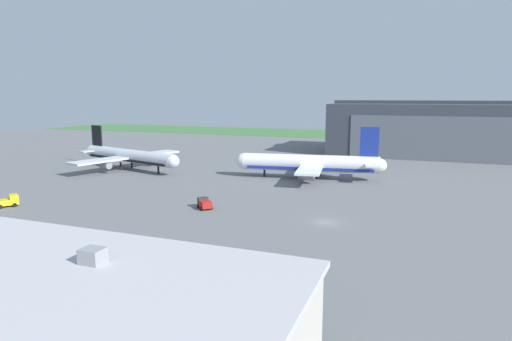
{
  "coord_description": "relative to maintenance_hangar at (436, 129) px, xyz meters",
  "views": [
    {
      "loc": [
        14.23,
        -71.15,
        21.27
      ],
      "look_at": [
        -19.47,
        17.34,
        5.05
      ],
      "focal_mm": 30.4,
      "sensor_mm": 36.0,
      "label": 1
    }
  ],
  "objects": [
    {
      "name": "airliner_far_left",
      "position": [
        -85.06,
        -69.61,
        -5.49
      ],
      "size": [
        39.57,
        35.68,
        12.35
      ],
      "color": "silver",
      "rests_on": "ground_plane"
    },
    {
      "name": "airliner_far_right",
      "position": [
        -32.01,
        -65.05,
        -5.48
      ],
      "size": [
        38.77,
        29.81,
        13.77
      ],
      "color": "white",
      "rests_on": "ground_plane"
    },
    {
      "name": "stair_truck",
      "position": [
        -43.23,
        -102.2,
        -8.43
      ],
      "size": [
        3.82,
        3.8,
        2.01
      ],
      "color": "#2D2D33",
      "rests_on": "ground_plane"
    },
    {
      "name": "grass_field_strip",
      "position": [
        -19.48,
        73.7,
        -9.41
      ],
      "size": [
        440.0,
        56.0,
        0.08
      ],
      "primitive_type": "cube",
      "color": "#3E763D",
      "rests_on": "ground_plane"
    },
    {
      "name": "maintenance_hangar",
      "position": [
        0.0,
        0.0,
        0.0
      ],
      "size": [
        74.52,
        40.92,
        19.82
      ],
      "color": "#383D47",
      "rests_on": "ground_plane"
    },
    {
      "name": "baggage_tug",
      "position": [
        -79.97,
        -114.38,
        -8.37
      ],
      "size": [
        4.13,
        4.62,
        2.25
      ],
      "color": "yellow",
      "rests_on": "ground_plane"
    },
    {
      "name": "terminal_block_west",
      "position": [
        -31.07,
        -150.77,
        -5.21
      ],
      "size": [
        39.45,
        18.24,
        9.63
      ],
      "color": "#B2ADA3",
      "rests_on": "ground_plane"
    },
    {
      "name": "ground_plane",
      "position": [
        -19.48,
        -103.01,
        -9.45
      ],
      "size": [
        440.0,
        440.0,
        0.0
      ],
      "primitive_type": "plane",
      "color": "slate"
    }
  ]
}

